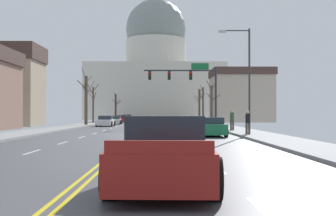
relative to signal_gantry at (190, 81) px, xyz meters
name	(u,v)px	position (x,y,z in m)	size (l,w,h in m)	color
ground	(138,134)	(-4.79, -14.27, -5.08)	(20.00, 180.00, 0.20)	#4B4B50
signal_gantry	(190,81)	(0.00, 0.00, 0.00)	(7.91, 0.41, 6.88)	#28282D
street_lamp_right	(245,71)	(3.10, -14.74, -0.40)	(2.33, 0.24, 7.66)	#333338
capitol_building	(156,74)	(-4.79, 62.75, 6.70)	(33.80, 22.49, 33.42)	beige
sedan_near_00	(163,123)	(-2.95, -4.99, -4.51)	(2.12, 4.37, 1.25)	silver
sedan_near_01	(205,125)	(0.60, -10.51, -4.51)	(2.19, 4.67, 1.26)	#6B6056
sedan_near_02	(210,127)	(0.33, -16.26, -4.49)	(2.11, 4.45, 1.30)	#1E7247
sedan_near_03	(161,132)	(-3.00, -22.94, -4.54)	(2.10, 4.30, 1.22)	silver
sedan_near_04	(159,140)	(-3.06, -29.06, -4.56)	(2.16, 4.44, 1.15)	#1E7247
pickup_truck_near_05	(165,153)	(-2.87, -35.79, -4.41)	(2.35, 5.29, 1.54)	maroon
sedan_oncoming_00	(106,121)	(-9.86, 5.41, -4.50)	(2.00, 4.31, 1.28)	silver
sedan_oncoming_01	(114,120)	(-9.89, 14.65, -4.54)	(2.09, 4.26, 1.17)	silver
sedan_oncoming_02	(122,119)	(-10.00, 27.14, -4.52)	(1.97, 4.47, 1.23)	#B71414
sedan_oncoming_03	(127,118)	(-10.12, 38.75, -4.49)	(2.11, 4.31, 1.28)	#B71414
flank_building_02	(241,95)	(10.99, 29.35, -0.37)	(10.58, 10.06, 9.37)	#B2A38E
bare_tree_00	(203,104)	(3.39, 20.63, -2.05)	(0.71, 1.36, 5.99)	#4C3D2D
bare_tree_01	(93,103)	(-13.40, 17.21, -1.95)	(2.36, 1.10, 5.84)	#4C3D2D
bare_tree_02	(212,103)	(3.84, 12.73, -2.14)	(2.07, 2.08, 5.94)	brown
bare_tree_03	(116,107)	(-12.65, 40.42, -2.20)	(1.88, 2.41, 5.77)	#423328
bare_tree_04	(199,104)	(3.69, 30.78, -1.95)	(1.55, 2.14, 5.92)	brown
bare_tree_05	(86,99)	(-12.63, 7.42, -1.75)	(2.02, 2.39, 7.11)	brown
pedestrian_00	(232,119)	(2.92, -9.94, -4.01)	(0.35, 0.34, 1.71)	#4C4238
pedestrian_01	(248,121)	(2.92, -16.56, -4.06)	(0.35, 0.34, 1.62)	#4C4238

